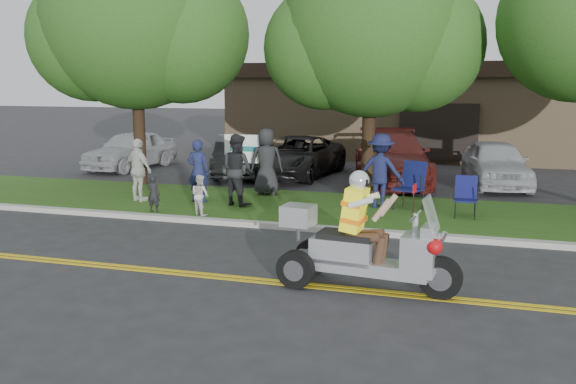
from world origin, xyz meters
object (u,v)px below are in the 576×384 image
(lawn_chair_a, at_px, (412,182))
(trike_scooter, at_px, (360,248))
(spectator_adult_right, at_px, (139,170))
(parked_car_far_left, at_px, (131,150))
(parked_car_left, at_px, (238,156))
(lawn_chair_b, at_px, (466,194))
(parked_car_far_right, at_px, (496,163))
(spectator_adult_mid, at_px, (237,170))
(spectator_adult_left, at_px, (198,171))
(parked_car_mid, at_px, (296,157))
(parked_car_right, at_px, (392,157))

(lawn_chair_a, bearing_deg, trike_scooter, -69.76)
(spectator_adult_right, relative_size, parked_car_far_left, 0.40)
(spectator_adult_right, distance_m, parked_car_left, 5.58)
(lawn_chair_b, distance_m, parked_car_far_left, 13.35)
(lawn_chair_b, height_order, parked_car_left, parked_car_left)
(parked_car_far_right, bearing_deg, spectator_adult_mid, -148.13)
(trike_scooter, bearing_deg, spectator_adult_left, 140.72)
(parked_car_far_left, bearing_deg, parked_car_far_right, 6.31)
(spectator_adult_left, xyz_separation_m, spectator_adult_mid, (1.13, -0.10, 0.09))
(parked_car_far_left, bearing_deg, parked_car_mid, 6.62)
(lawn_chair_b, bearing_deg, parked_car_mid, 135.69)
(spectator_adult_mid, xyz_separation_m, parked_car_right, (3.26, 5.31, -0.19))
(spectator_adult_mid, relative_size, parked_car_mid, 0.37)
(trike_scooter, relative_size, parked_car_mid, 0.58)
(spectator_adult_left, distance_m, spectator_adult_right, 1.59)
(parked_car_far_right, bearing_deg, parked_car_right, 174.72)
(lawn_chair_a, distance_m, parked_car_left, 7.75)
(parked_car_far_left, height_order, parked_car_mid, parked_car_far_left)
(trike_scooter, distance_m, parked_car_right, 10.53)
(trike_scooter, bearing_deg, parked_car_far_right, 83.61)
(spectator_adult_left, height_order, spectator_adult_mid, spectator_adult_mid)
(spectator_adult_right, bearing_deg, lawn_chair_a, -149.62)
(lawn_chair_a, relative_size, parked_car_right, 0.21)
(parked_car_far_right, bearing_deg, spectator_adult_right, -156.24)
(parked_car_left, bearing_deg, lawn_chair_b, -49.29)
(parked_car_left, bearing_deg, parked_car_mid, -4.57)
(lawn_chair_b, height_order, spectator_adult_mid, spectator_adult_mid)
(lawn_chair_b, bearing_deg, spectator_adult_left, -179.47)
(lawn_chair_a, xyz_separation_m, parked_car_left, (-6.33, 4.48, -0.08))
(parked_car_right, bearing_deg, lawn_chair_a, -87.88)
(parked_car_right, xyz_separation_m, parked_car_far_right, (3.20, 0.18, -0.09))
(spectator_adult_right, bearing_deg, trike_scooter, 165.73)
(parked_car_mid, bearing_deg, parked_car_left, -162.81)
(lawn_chair_b, height_order, parked_car_mid, parked_car_mid)
(lawn_chair_b, xyz_separation_m, spectator_adult_right, (-8.29, -0.50, 0.29))
(parked_car_far_left, xyz_separation_m, parked_car_mid, (6.49, -0.09, -0.03))
(spectator_adult_right, relative_size, parked_car_far_right, 0.39)
(trike_scooter, distance_m, parked_car_left, 12.10)
(trike_scooter, distance_m, spectator_adult_left, 7.43)
(trike_scooter, height_order, parked_car_far_left, trike_scooter)
(spectator_adult_left, xyz_separation_m, spectator_adult_right, (-1.54, -0.38, 0.01))
(lawn_chair_b, xyz_separation_m, parked_car_far_left, (-12.15, 5.52, 0.07))
(parked_car_left, bearing_deg, trike_scooter, -75.64)
(lawn_chair_a, height_order, spectator_adult_left, spectator_adult_left)
(lawn_chair_b, distance_m, parked_car_right, 5.61)
(lawn_chair_a, height_order, spectator_adult_mid, spectator_adult_mid)
(parked_car_left, relative_size, parked_car_mid, 0.85)
(trike_scooter, relative_size, spectator_adult_right, 1.74)
(trike_scooter, bearing_deg, lawn_chair_b, 80.28)
(parked_car_far_left, distance_m, parked_car_left, 4.55)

